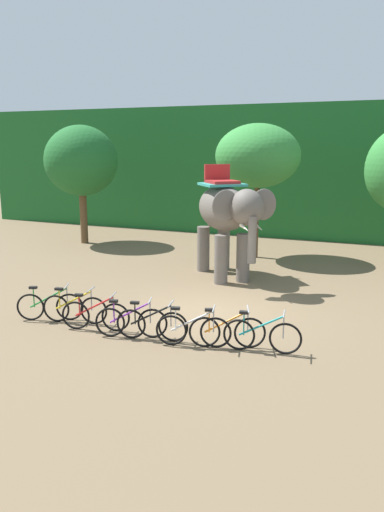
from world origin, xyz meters
TOP-DOWN VIEW (x-y plane):
  - ground_plane at (0.00, 0.00)m, footprint 80.00×80.00m
  - foliage_hedge at (0.00, 14.83)m, footprint 36.00×6.00m
  - tree_center_right at (-8.85, 7.23)m, footprint 3.25×3.25m
  - tree_center_left at (-0.73, 7.28)m, footprint 3.30×3.30m
  - elephant at (-0.76, 3.67)m, footprint 3.50×3.84m
  - bike_green at (-3.56, -2.06)m, footprint 1.59×0.79m
  - bike_yellow at (-2.85, -1.99)m, footprint 1.68×0.57m
  - bike_red at (-2.08, -2.23)m, footprint 1.67×0.61m
  - bike_purple at (-1.05, -2.30)m, footprint 1.64×0.69m
  - bike_black at (-0.53, -2.26)m, footprint 1.69×0.54m
  - bike_white at (0.50, -2.26)m, footprint 1.67×0.60m
  - bike_orange at (1.22, -2.03)m, footprint 1.63×0.71m
  - bike_teal at (1.99, -1.98)m, footprint 1.70×0.52m

SIDE VIEW (x-z plane):
  - ground_plane at x=0.00m, z-range 0.00..0.00m
  - bike_green at x=-3.56m, z-range -0.07..0.85m
  - bike_yellow at x=-2.85m, z-range -0.07..0.85m
  - bike_red at x=-2.08m, z-range -0.07..0.85m
  - bike_purple at x=-1.05m, z-range -0.07..0.85m
  - bike_black at x=-0.53m, z-range -0.07..0.85m
  - bike_white at x=0.50m, z-range -0.07..0.85m
  - bike_orange at x=1.22m, z-range -0.07..0.85m
  - bike_teal at x=1.99m, z-range -0.07..0.85m
  - elephant at x=-0.76m, z-range 0.31..4.09m
  - foliage_hedge at x=0.00m, z-range 0.00..6.33m
  - tree_center_right at x=-8.85m, z-range 1.07..6.38m
  - tree_center_left at x=-0.73m, z-range 1.38..6.63m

